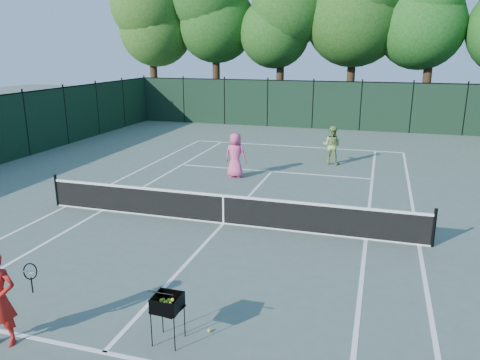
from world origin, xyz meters
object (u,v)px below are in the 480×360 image
(loose_ball_midcourt, at_px, (209,331))
(player_pink, at_px, (235,155))
(player_green, at_px, (332,145))
(ball_hopper, at_px, (167,303))

(loose_ball_midcourt, bearing_deg, player_pink, 104.72)
(player_green, xyz_separation_m, loose_ball_midcourt, (-0.72, -13.79, -0.82))
(player_pink, height_order, player_green, player_pink)
(player_pink, relative_size, ball_hopper, 1.99)
(player_green, relative_size, ball_hopper, 1.89)
(player_pink, relative_size, player_green, 1.05)
(ball_hopper, bearing_deg, loose_ball_midcourt, 46.22)
(ball_hopper, bearing_deg, player_pink, 109.09)
(player_pink, bearing_deg, loose_ball_midcourt, 110.72)
(loose_ball_midcourt, bearing_deg, ball_hopper, -141.71)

